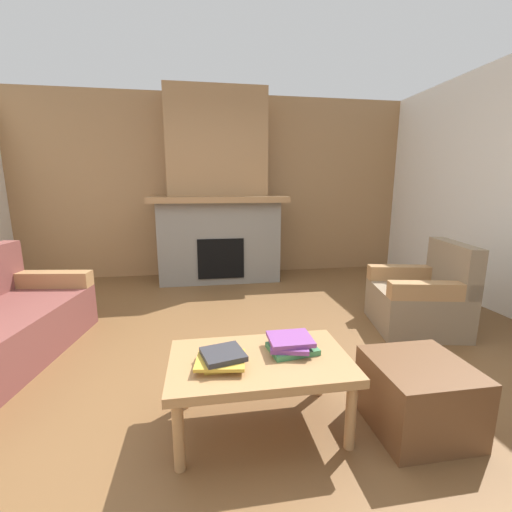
% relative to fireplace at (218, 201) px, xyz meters
% --- Properties ---
extents(ground, '(9.00, 9.00, 0.00)m').
position_rel_fireplace_xyz_m(ground, '(0.00, -2.62, -1.16)').
color(ground, brown).
extents(wall_back_wood_panel, '(6.00, 0.12, 2.70)m').
position_rel_fireplace_xyz_m(wall_back_wood_panel, '(0.00, 0.38, 0.19)').
color(wall_back_wood_panel, '#997047').
rests_on(wall_back_wood_panel, ground).
extents(fireplace, '(1.90, 0.82, 2.70)m').
position_rel_fireplace_xyz_m(fireplace, '(0.00, 0.00, 0.00)').
color(fireplace, gray).
rests_on(fireplace, ground).
extents(armchair, '(0.90, 0.90, 0.85)m').
position_rel_fireplace_xyz_m(armchair, '(1.84, -2.15, -0.87)').
color(armchair, '#847056').
rests_on(armchair, ground).
extents(coffee_table, '(1.00, 0.60, 0.43)m').
position_rel_fireplace_xyz_m(coffee_table, '(0.05, -3.28, -0.79)').
color(coffee_table, '#A87A4C').
rests_on(coffee_table, ground).
extents(ottoman, '(0.52, 0.52, 0.40)m').
position_rel_fireplace_xyz_m(ottoman, '(0.94, -3.42, -0.96)').
color(ottoman, brown).
rests_on(ottoman, ground).
extents(book_stack_near_edge, '(0.28, 0.27, 0.07)m').
position_rel_fireplace_xyz_m(book_stack_near_edge, '(-0.16, -3.32, -0.69)').
color(book_stack_near_edge, gold).
rests_on(book_stack_near_edge, coffee_table).
extents(book_stack_center, '(0.29, 0.25, 0.08)m').
position_rel_fireplace_xyz_m(book_stack_center, '(0.24, -3.22, -0.69)').
color(book_stack_center, '#3D7F4C').
rests_on(book_stack_center, coffee_table).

